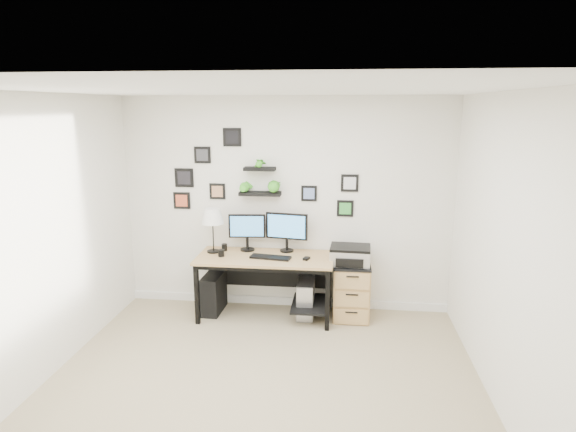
# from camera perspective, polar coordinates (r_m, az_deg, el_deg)

# --- Properties ---
(room) EXTENTS (4.00, 4.00, 4.00)m
(room) POSITION_cam_1_polar(r_m,az_deg,el_deg) (6.23, -0.27, -10.04)
(room) COLOR tan
(room) RESTS_ON ground
(desk) EXTENTS (1.60, 0.70, 0.75)m
(desk) POSITION_cam_1_polar(r_m,az_deg,el_deg) (5.75, -2.32, -5.90)
(desk) COLOR tan
(desk) RESTS_ON ground
(monitor_left) EXTENTS (0.45, 0.19, 0.45)m
(monitor_left) POSITION_cam_1_polar(r_m,az_deg,el_deg) (5.85, -4.87, -1.60)
(monitor_left) COLOR black
(monitor_left) RESTS_ON desk
(monitor_right) EXTENTS (0.51, 0.19, 0.48)m
(monitor_right) POSITION_cam_1_polar(r_m,az_deg,el_deg) (5.79, -0.16, -1.54)
(monitor_right) COLOR black
(monitor_right) RESTS_ON desk
(keyboard) EXTENTS (0.49, 0.22, 0.02)m
(keyboard) POSITION_cam_1_polar(r_m,az_deg,el_deg) (5.61, -2.09, -4.91)
(keyboard) COLOR black
(keyboard) RESTS_ON desk
(mouse) EXTENTS (0.09, 0.11, 0.03)m
(mouse) POSITION_cam_1_polar(r_m,az_deg,el_deg) (5.56, 2.20, -5.06)
(mouse) COLOR black
(mouse) RESTS_ON desk
(table_lamp) EXTENTS (0.26, 0.26, 0.54)m
(table_lamp) POSITION_cam_1_polar(r_m,az_deg,el_deg) (5.80, -8.94, -0.13)
(table_lamp) COLOR black
(table_lamp) RESTS_ON desk
(mug) EXTENTS (0.07, 0.07, 0.08)m
(mug) POSITION_cam_1_polar(r_m,az_deg,el_deg) (5.72, -7.92, -4.37)
(mug) COLOR black
(mug) RESTS_ON desk
(pen_cup) EXTENTS (0.07, 0.07, 0.09)m
(pen_cup) POSITION_cam_1_polar(r_m,az_deg,el_deg) (5.93, -7.55, -3.70)
(pen_cup) COLOR black
(pen_cup) RESTS_ON desk
(pc_tower_black) EXTENTS (0.23, 0.48, 0.47)m
(pc_tower_black) POSITION_cam_1_polar(r_m,az_deg,el_deg) (6.05, -8.81, -9.01)
(pc_tower_black) COLOR black
(pc_tower_black) RESTS_ON ground
(pc_tower_grey) EXTENTS (0.20, 0.44, 0.44)m
(pc_tower_grey) POSITION_cam_1_polar(r_m,az_deg,el_deg) (5.87, 2.11, -9.72)
(pc_tower_grey) COLOR gray
(pc_tower_grey) RESTS_ON ground
(file_cabinet) EXTENTS (0.43, 0.53, 0.67)m
(file_cabinet) POSITION_cam_1_polar(r_m,az_deg,el_deg) (5.84, 7.53, -8.72)
(file_cabinet) COLOR tan
(file_cabinet) RESTS_ON ground
(printer) EXTENTS (0.48, 0.40, 0.21)m
(printer) POSITION_cam_1_polar(r_m,az_deg,el_deg) (5.68, 7.38, -4.62)
(printer) COLOR silver
(printer) RESTS_ON file_cabinet
(wall_decor) EXTENTS (2.28, 0.18, 1.05)m
(wall_decor) POSITION_cam_1_polar(r_m,az_deg,el_deg) (5.79, -3.63, 4.47)
(wall_decor) COLOR black
(wall_decor) RESTS_ON ground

